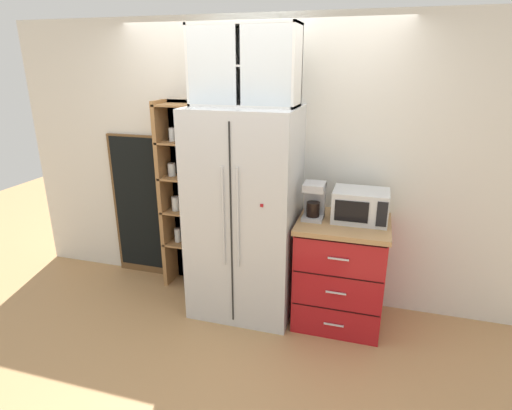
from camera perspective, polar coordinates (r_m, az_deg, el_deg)
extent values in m
plane|color=tan|center=(4.01, -1.41, -13.57)|extent=(10.59, 10.59, 0.00)
cube|color=silver|center=(3.86, 0.27, 5.77)|extent=(4.90, 0.10, 2.55)
cube|color=silver|center=(3.60, -1.53, -1.23)|extent=(0.89, 0.70, 1.83)
cube|color=black|center=(3.29, -3.43, -3.28)|extent=(0.01, 0.01, 1.68)
cylinder|color=silver|center=(3.27, -4.52, -1.75)|extent=(0.02, 0.02, 0.82)
cylinder|color=silver|center=(3.23, -2.53, -1.97)|extent=(0.02, 0.02, 0.82)
cube|color=#A8161C|center=(3.14, 0.78, -0.07)|extent=(0.02, 0.01, 0.02)
cube|color=brown|center=(4.18, -9.10, 1.48)|extent=(0.46, 0.04, 1.84)
cube|color=#9E7042|center=(4.14, -12.36, 1.11)|extent=(0.04, 0.25, 1.84)
cube|color=#9E7042|center=(3.97, -7.48, 0.64)|extent=(0.04, 0.25, 1.84)
cube|color=#9E7042|center=(4.22, -9.61, -5.20)|extent=(0.40, 0.25, 0.02)
cylinder|color=silver|center=(4.22, -10.72, -4.16)|extent=(0.06, 0.06, 0.13)
cylinder|color=beige|center=(4.23, -10.70, -4.40)|extent=(0.05, 0.05, 0.09)
cylinder|color=#B2B2B7|center=(4.20, -10.78, -3.27)|extent=(0.06, 0.06, 0.01)
cylinder|color=silver|center=(4.14, -8.73, -4.46)|extent=(0.08, 0.08, 0.14)
cylinder|color=#382316|center=(4.15, -8.72, -4.73)|extent=(0.07, 0.07, 0.10)
cylinder|color=#B2B2B7|center=(4.11, -8.78, -3.49)|extent=(0.08, 0.08, 0.01)
cube|color=#9E7042|center=(4.09, -9.86, -0.88)|extent=(0.40, 0.25, 0.02)
cylinder|color=silver|center=(4.09, -10.99, 0.13)|extent=(0.07, 0.07, 0.13)
cylinder|color=#B77A38|center=(4.10, -10.97, -0.12)|extent=(0.06, 0.06, 0.09)
cylinder|color=#B2B2B7|center=(4.07, -11.05, 1.07)|extent=(0.07, 0.07, 0.01)
cylinder|color=silver|center=(4.04, -8.98, -0.08)|extent=(0.07, 0.07, 0.12)
cylinder|color=#CCB78C|center=(4.05, -8.96, -0.32)|extent=(0.06, 0.06, 0.08)
cylinder|color=#B2B2B7|center=(4.02, -9.02, 0.78)|extent=(0.06, 0.06, 0.01)
cube|color=#9E7042|center=(3.99, -10.14, 3.68)|extent=(0.40, 0.25, 0.02)
cylinder|color=silver|center=(4.04, -11.51, 4.73)|extent=(0.07, 0.07, 0.11)
cylinder|color=white|center=(4.05, -11.50, 4.50)|extent=(0.06, 0.06, 0.08)
cylinder|color=#B2B2B7|center=(4.03, -11.57, 5.59)|extent=(0.07, 0.07, 0.01)
cylinder|color=silver|center=(3.98, -10.09, 4.77)|extent=(0.06, 0.06, 0.14)
cylinder|color=white|center=(3.99, -10.07, 4.49)|extent=(0.06, 0.06, 0.09)
cylinder|color=#B2B2B7|center=(3.96, -10.15, 5.80)|extent=(0.06, 0.06, 0.01)
cylinder|color=silver|center=(3.91, -8.73, 4.49)|extent=(0.07, 0.07, 0.12)
cylinder|color=#2D2D2D|center=(3.92, -8.71, 4.23)|extent=(0.06, 0.06, 0.08)
cylinder|color=#B2B2B7|center=(3.90, -8.78, 5.43)|extent=(0.07, 0.07, 0.01)
cube|color=#9E7042|center=(3.92, -10.42, 8.44)|extent=(0.40, 0.25, 0.02)
cylinder|color=silver|center=(3.94, -11.45, 9.41)|extent=(0.06, 0.06, 0.11)
cylinder|color=#E0C67F|center=(3.95, -11.44, 9.17)|extent=(0.05, 0.05, 0.08)
cylinder|color=#B2B2B7|center=(3.93, -11.51, 10.30)|extent=(0.06, 0.06, 0.01)
cylinder|color=silver|center=(3.88, -9.27, 9.35)|extent=(0.06, 0.06, 0.11)
cylinder|color=brown|center=(3.88, -9.26, 9.11)|extent=(0.05, 0.05, 0.08)
cylinder|color=#B2B2B7|center=(3.87, -9.32, 10.25)|extent=(0.06, 0.06, 0.01)
cube|color=#9E7042|center=(3.87, -10.73, 13.35)|extent=(0.40, 0.25, 0.02)
cube|color=#A8161C|center=(3.68, 11.49, -9.23)|extent=(0.72, 0.63, 0.89)
cube|color=tan|center=(3.49, 11.98, -2.50)|extent=(0.75, 0.66, 0.04)
cube|color=black|center=(3.48, 10.78, -13.98)|extent=(0.70, 0.00, 0.01)
cube|color=silver|center=(3.55, 10.63, -15.90)|extent=(0.16, 0.01, 0.01)
cube|color=black|center=(3.33, 11.10, -9.71)|extent=(0.70, 0.00, 0.01)
cube|color=silver|center=(3.39, 10.93, -11.80)|extent=(0.16, 0.01, 0.01)
cube|color=black|center=(3.20, 11.43, -5.06)|extent=(0.70, 0.00, 0.01)
cube|color=silver|center=(3.25, 11.26, -7.31)|extent=(0.16, 0.01, 0.01)
cube|color=silver|center=(3.48, 14.16, -0.09)|extent=(0.44, 0.32, 0.26)
cube|color=black|center=(3.32, 12.98, -0.88)|extent=(0.26, 0.01, 0.17)
cube|color=black|center=(3.32, 16.93, -1.25)|extent=(0.08, 0.01, 0.20)
cube|color=#B7B7BC|center=(3.48, 7.83, -1.67)|extent=(0.17, 0.20, 0.03)
cube|color=#B7B7BC|center=(3.50, 8.11, 0.79)|extent=(0.17, 0.06, 0.30)
cube|color=#B7B7BC|center=(3.39, 8.03, 2.51)|extent=(0.17, 0.20, 0.06)
cylinder|color=black|center=(3.44, 7.86, -0.56)|extent=(0.11, 0.11, 0.12)
cylinder|color=#2D2D33|center=(3.40, 11.95, -1.96)|extent=(0.07, 0.07, 0.08)
torus|color=#2D2D33|center=(3.39, 12.75, -1.97)|extent=(0.05, 0.01, 0.05)
cylinder|color=navy|center=(3.47, 12.14, -0.69)|extent=(0.06, 0.06, 0.18)
cone|color=navy|center=(3.44, 12.25, 0.77)|extent=(0.06, 0.06, 0.04)
cylinder|color=navy|center=(3.43, 12.28, 1.25)|extent=(0.02, 0.02, 0.07)
cylinder|color=black|center=(3.42, 12.33, 1.89)|extent=(0.03, 0.03, 0.01)
cube|color=silver|center=(3.54, -0.81, 18.64)|extent=(0.86, 0.02, 0.62)
cube|color=silver|center=(3.41, -1.66, 23.64)|extent=(0.86, 0.32, 0.02)
cube|color=silver|center=(3.41, -1.56, 13.61)|extent=(0.86, 0.32, 0.02)
cube|color=silver|center=(3.55, -8.39, 18.46)|extent=(0.02, 0.32, 0.62)
cube|color=silver|center=(3.29, 5.71, 18.53)|extent=(0.02, 0.32, 0.62)
cube|color=silver|center=(3.40, -1.61, 18.62)|extent=(0.83, 0.30, 0.02)
cube|color=silver|center=(3.33, -6.17, 18.52)|extent=(0.39, 0.01, 0.58)
cube|color=silver|center=(3.19, 1.35, 18.59)|extent=(0.39, 0.01, 0.58)
cylinder|color=silver|center=(3.52, -6.35, 13.86)|extent=(0.05, 0.05, 0.00)
cylinder|color=silver|center=(3.51, -6.37, 14.40)|extent=(0.01, 0.01, 0.07)
cone|color=silver|center=(3.51, -6.41, 15.37)|extent=(0.06, 0.06, 0.05)
cylinder|color=silver|center=(3.41, -1.56, 13.81)|extent=(0.05, 0.05, 0.00)
cylinder|color=silver|center=(3.41, -1.57, 14.36)|extent=(0.01, 0.01, 0.07)
cone|color=silver|center=(3.40, -1.57, 15.37)|extent=(0.06, 0.06, 0.05)
cylinder|color=silver|center=(3.33, 3.49, 13.66)|extent=(0.05, 0.05, 0.00)
cylinder|color=silver|center=(3.33, 3.50, 14.22)|extent=(0.01, 0.01, 0.07)
cone|color=silver|center=(3.32, 3.52, 15.25)|extent=(0.06, 0.06, 0.05)
cylinder|color=white|center=(3.49, -5.87, 19.21)|extent=(0.06, 0.06, 0.07)
cylinder|color=white|center=(3.42, -3.06, 19.28)|extent=(0.06, 0.06, 0.07)
cylinder|color=white|center=(3.37, -0.15, 19.31)|extent=(0.06, 0.06, 0.07)
cylinder|color=white|center=(3.33, 2.85, 19.29)|extent=(0.06, 0.06, 0.07)
cube|color=brown|center=(4.46, -15.64, -0.23)|extent=(0.60, 0.04, 1.49)
cube|color=black|center=(4.43, -15.81, 0.06)|extent=(0.54, 0.01, 1.39)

